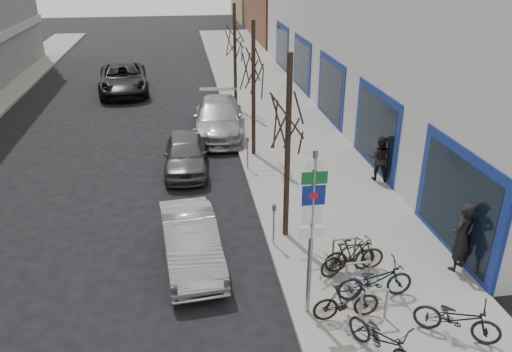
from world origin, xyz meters
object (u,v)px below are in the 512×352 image
object	(u,v)px
bike_mid_inner	(348,257)
parked_car_mid	(186,154)
parked_car_front	(191,241)
highway_sign_pole	(312,226)
parked_car_back	(218,118)
lane_car	(123,79)
bike_mid_curb	(376,277)
bike_near_right	(346,301)
bike_rack	(358,273)
tree_mid	(253,58)
tree_near	(289,105)
pedestrian_near	(461,237)
bike_near_left	(383,336)
bike_far_inner	(355,254)
meter_mid	(248,150)
meter_front	(274,221)
bike_far_curb	(458,315)
meter_back	(232,109)
pedestrian_far	(380,158)
tree_far	(235,32)

from	to	relation	value
bike_mid_inner	parked_car_mid	distance (m)	8.72
bike_mid_inner	parked_car_front	size ratio (longest dim) A/B	0.40
highway_sign_pole	parked_car_back	bearing A→B (deg)	94.39
lane_car	bike_mid_curb	bearing A→B (deg)	-75.13
bike_near_right	parked_car_mid	xyz separation A→B (m)	(-3.40, 9.41, 0.05)
bike_rack	tree_mid	size ratio (longest dim) A/B	0.41
tree_near	pedestrian_near	xyz separation A→B (m)	(4.12, -2.39, -2.99)
bike_mid_inner	pedestrian_near	xyz separation A→B (m)	(2.92, -0.19, 0.47)
highway_sign_pole	bike_near_left	world-z (taller)	highway_sign_pole
bike_far_inner	meter_mid	bearing A→B (deg)	13.22
tree_mid	parked_car_mid	world-z (taller)	tree_mid
meter_front	parked_car_front	xyz separation A→B (m)	(-2.35, -0.34, -0.24)
meter_front	bike_near_right	world-z (taller)	meter_front
bike_rack	bike_near_right	distance (m)	1.13
parked_car_back	pedestrian_near	world-z (taller)	pedestrian_near
highway_sign_pole	bike_far_curb	world-z (taller)	highway_sign_pole
meter_front	tree_mid	bearing A→B (deg)	86.32
bike_rack	parked_car_front	size ratio (longest dim) A/B	0.55
meter_front	tree_near	bearing A→B (deg)	48.01
parked_car_mid	lane_car	xyz separation A→B (m)	(-3.42, 12.34, 0.15)
bike_rack	bike_mid_inner	xyz separation A→B (m)	(-0.00, 0.70, -0.01)
lane_car	tree_near	bearing A→B (deg)	-76.09
meter_mid	meter_back	world-z (taller)	same
parked_car_back	pedestrian_far	bearing A→B (deg)	-44.23
tree_near	bike_far_curb	bearing A→B (deg)	-59.67
tree_far	bike_near_right	bearing A→B (deg)	-87.95
bike_far_curb	pedestrian_near	world-z (taller)	pedestrian_near
bike_far_inner	lane_car	xyz separation A→B (m)	(-7.62, 19.98, 0.18)
bike_mid_curb	meter_back	bearing A→B (deg)	6.48
bike_far_inner	parked_car_front	xyz separation A→B (m)	(-4.20, 1.25, 0.03)
tree_near	meter_mid	xyz separation A→B (m)	(-0.45, 5.00, -3.19)
parked_car_front	pedestrian_near	size ratio (longest dim) A/B	2.12
highway_sign_pole	bike_near_left	bearing A→B (deg)	-54.44
bike_near_left	parked_car_mid	bearing A→B (deg)	81.33
tree_far	bike_mid_curb	world-z (taller)	tree_far
bike_mid_curb	pedestrian_far	size ratio (longest dim) A/B	1.12
pedestrian_far	parked_car_back	bearing A→B (deg)	-19.77
bike_mid_curb	lane_car	xyz separation A→B (m)	(-7.75, 21.12, 0.10)
parked_car_mid	lane_car	bearing A→B (deg)	106.88
parked_car_back	pedestrian_far	distance (m)	8.20
tree_far	bike_near_left	xyz separation A→B (m)	(0.95, -18.12, -3.41)
parked_car_front	highway_sign_pole	bearing A→B (deg)	-50.97
tree_near	bike_near_left	world-z (taller)	tree_near
meter_front	bike_far_curb	distance (m)	5.36
tree_mid	bike_near_right	xyz separation A→B (m)	(0.60, -10.36, -3.47)
meter_mid	bike_mid_curb	xyz separation A→B (m)	(1.97, -8.23, -0.19)
highway_sign_pole	lane_car	xyz separation A→B (m)	(-6.02, 21.40, -1.63)
meter_front	parked_car_back	xyz separation A→B (m)	(-0.75, 10.01, -0.12)
meter_mid	bike_mid_inner	distance (m)	7.39
tree_near	bike_mid_inner	size ratio (longest dim) A/B	3.37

